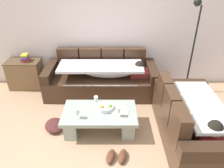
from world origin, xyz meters
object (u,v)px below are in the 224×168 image
object	(u,v)px
couch_near_window	(192,122)
wine_glass_far_back	(96,99)
wine_glass_near_right	(119,110)
coffee_table	(100,118)
floor_lamp	(192,43)
side_cabinet	(26,74)
wine_glass_near_left	(77,112)
open_magazine	(120,111)
fruit_bowl	(105,107)
pair_of_shoes	(117,156)
couch_along_wall	(103,78)
book_stack_on_cabinet	(25,58)
crumpled_garment	(55,125)

from	to	relation	value
couch_near_window	wine_glass_far_back	bearing A→B (deg)	75.36
wine_glass_near_right	couch_near_window	bearing A→B (deg)	-4.08
wine_glass_far_back	coffee_table	bearing A→B (deg)	-71.41
wine_glass_near_right	floor_lamp	world-z (taller)	floor_lamp
wine_glass_far_back	side_cabinet	bearing A→B (deg)	142.76
wine_glass_near_left	coffee_table	bearing A→B (deg)	26.26
coffee_table	open_magazine	size ratio (longest dim) A/B	4.29
fruit_bowl	pair_of_shoes	size ratio (longest dim) A/B	0.80
wine_glass_near_left	side_cabinet	bearing A→B (deg)	130.81
couch_near_window	side_cabinet	distance (m)	3.57
open_magazine	floor_lamp	xyz separation A→B (m)	(1.44, 1.19, 0.73)
open_magazine	couch_near_window	bearing A→B (deg)	0.92
wine_glass_far_back	couch_along_wall	bearing A→B (deg)	86.02
wine_glass_near_left	pair_of_shoes	xyz separation A→B (m)	(0.60, -0.46, -0.45)
coffee_table	book_stack_on_cabinet	size ratio (longest dim) A/B	5.81
fruit_bowl	book_stack_on_cabinet	distance (m)	2.26
coffee_table	pair_of_shoes	distance (m)	0.71
coffee_table	wine_glass_near_right	xyz separation A→B (m)	(0.30, -0.12, 0.26)
wine_glass_near_right	book_stack_on_cabinet	size ratio (longest dim) A/B	0.80
pair_of_shoes	floor_lamp	bearing A→B (deg)	50.80
book_stack_on_cabinet	floor_lamp	world-z (taller)	floor_lamp
couch_along_wall	fruit_bowl	xyz separation A→B (m)	(0.08, -1.17, 0.09)
fruit_bowl	open_magazine	bearing A→B (deg)	-10.03
couch_along_wall	wine_glass_near_left	world-z (taller)	couch_along_wall
fruit_bowl	wine_glass_far_back	world-z (taller)	wine_glass_far_back
wine_glass_far_back	floor_lamp	xyz separation A→B (m)	(1.83, 1.02, 0.62)
couch_near_window	book_stack_on_cabinet	size ratio (longest dim) A/B	8.50
coffee_table	floor_lamp	bearing A→B (deg)	34.43
fruit_bowl	book_stack_on_cabinet	size ratio (longest dim) A/B	1.35
wine_glass_far_back	book_stack_on_cabinet	world-z (taller)	book_stack_on_cabinet
couch_along_wall	coffee_table	distance (m)	1.23
coffee_table	book_stack_on_cabinet	distance (m)	2.26
couch_near_window	crumpled_garment	bearing A→B (deg)	83.98
book_stack_on_cabinet	crumpled_garment	size ratio (longest dim) A/B	0.52
wine_glass_near_left	side_cabinet	world-z (taller)	side_cabinet
couch_along_wall	fruit_bowl	world-z (taller)	couch_along_wall
coffee_table	open_magazine	bearing A→B (deg)	3.27
fruit_bowl	wine_glass_far_back	size ratio (longest dim) A/B	1.69
fruit_bowl	open_magazine	world-z (taller)	fruit_bowl
couch_along_wall	crumpled_garment	xyz separation A→B (m)	(-0.79, -1.20, -0.27)
book_stack_on_cabinet	pair_of_shoes	distance (m)	2.92
couch_near_window	book_stack_on_cabinet	distance (m)	3.54
couch_along_wall	wine_glass_far_back	size ratio (longest dim) A/B	13.89
couch_near_window	wine_glass_far_back	xyz separation A→B (m)	(-1.50, 0.39, 0.16)
book_stack_on_cabinet	crumpled_garment	bearing A→B (deg)	-58.21
coffee_table	wine_glass_near_right	world-z (taller)	wine_glass_near_right
crumpled_garment	fruit_bowl	bearing A→B (deg)	1.80
fruit_bowl	floor_lamp	xyz separation A→B (m)	(1.68, 1.15, 0.70)
couch_near_window	open_magazine	xyz separation A→B (m)	(-1.11, 0.22, 0.05)
floor_lamp	crumpled_garment	bearing A→B (deg)	-155.17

